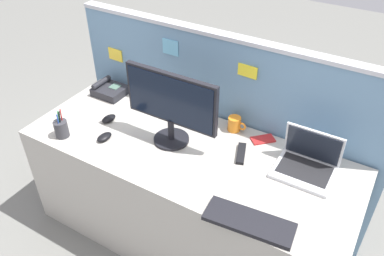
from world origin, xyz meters
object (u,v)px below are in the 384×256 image
at_px(cell_phone_red_case, 263,139).
at_px(tv_remote, 241,153).
at_px(desk_phone, 110,90).
at_px(computer_mouse_left_hand, 109,119).
at_px(desktop_monitor, 171,104).
at_px(computer_mouse_right_hand, 104,137).
at_px(keyboard_main, 249,222).
at_px(coffee_mug, 235,124).
at_px(pen_cup, 61,129).
at_px(laptop, 307,162).

xyz_separation_m(cell_phone_red_case, tv_remote, (-0.05, -0.18, 0.01)).
relative_size(desk_phone, cell_phone_red_case, 1.54).
bearing_deg(tv_remote, cell_phone_red_case, 54.31).
bearing_deg(desk_phone, computer_mouse_left_hand, -51.05).
height_order(computer_mouse_left_hand, cell_phone_red_case, computer_mouse_left_hand).
relative_size(desktop_monitor, computer_mouse_right_hand, 5.61).
xyz_separation_m(computer_mouse_right_hand, cell_phone_red_case, (0.80, 0.46, -0.01)).
xyz_separation_m(desk_phone, keyboard_main, (1.27, -0.54, -0.02)).
bearing_deg(desktop_monitor, coffee_mug, 44.76).
bearing_deg(keyboard_main, computer_mouse_right_hand, 166.11).
relative_size(computer_mouse_left_hand, pen_cup, 0.56).
bearing_deg(computer_mouse_left_hand, pen_cup, -110.40).
height_order(cell_phone_red_case, tv_remote, tv_remote).
relative_size(desktop_monitor, tv_remote, 3.30).
relative_size(keyboard_main, computer_mouse_left_hand, 4.12).
height_order(desktop_monitor, cell_phone_red_case, desktop_monitor).
bearing_deg(keyboard_main, coffee_mug, 115.47).
relative_size(desktop_monitor, keyboard_main, 1.36).
distance_m(computer_mouse_right_hand, tv_remote, 0.79).
xyz_separation_m(keyboard_main, computer_mouse_right_hand, (-0.98, 0.14, 0.01)).
height_order(keyboard_main, computer_mouse_right_hand, computer_mouse_right_hand).
distance_m(keyboard_main, tv_remote, 0.48).
xyz_separation_m(laptop, tv_remote, (-0.34, -0.07, -0.04)).
xyz_separation_m(computer_mouse_left_hand, coffee_mug, (0.71, 0.31, 0.03)).
relative_size(desktop_monitor, desk_phone, 2.73).
bearing_deg(laptop, cell_phone_red_case, 158.48).
xyz_separation_m(laptop, keyboard_main, (-0.11, -0.49, -0.04)).
xyz_separation_m(laptop, desk_phone, (-1.38, 0.06, -0.02)).
height_order(desk_phone, tv_remote, desk_phone).
bearing_deg(computer_mouse_left_hand, laptop, 16.04).
bearing_deg(cell_phone_red_case, laptop, 23.44).
relative_size(computer_mouse_right_hand, pen_cup, 0.56).
relative_size(computer_mouse_right_hand, tv_remote, 0.59).
relative_size(desk_phone, keyboard_main, 0.50).
bearing_deg(keyboard_main, tv_remote, 113.67).
xyz_separation_m(desk_phone, tv_remote, (1.04, -0.13, -0.02)).
bearing_deg(laptop, computer_mouse_left_hand, -170.89).
bearing_deg(desktop_monitor, tv_remote, 11.08).
height_order(desktop_monitor, laptop, desktop_monitor).
xyz_separation_m(keyboard_main, pen_cup, (-1.21, 0.04, 0.04)).
xyz_separation_m(laptop, cell_phone_red_case, (-0.29, 0.11, -0.05)).
xyz_separation_m(desk_phone, pen_cup, (0.07, -0.50, 0.02)).
relative_size(computer_mouse_right_hand, cell_phone_red_case, 0.75).
xyz_separation_m(computer_mouse_left_hand, cell_phone_red_case, (0.89, 0.30, -0.01)).
height_order(laptop, computer_mouse_left_hand, laptop).
height_order(desktop_monitor, tv_remote, desktop_monitor).
bearing_deg(pen_cup, cell_phone_red_case, 28.65).
distance_m(desk_phone, coffee_mug, 0.91).
relative_size(desk_phone, pen_cup, 1.16).
distance_m(laptop, desk_phone, 1.39).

